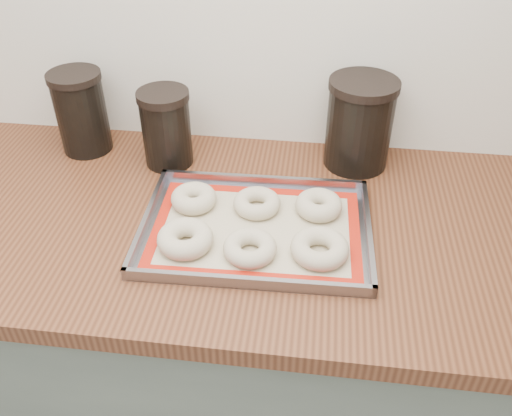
# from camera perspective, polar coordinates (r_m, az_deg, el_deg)

# --- Properties ---
(cabinet) EXTENTS (3.00, 0.65, 0.86)m
(cabinet) POSITION_cam_1_polar(r_m,az_deg,el_deg) (1.48, -2.01, -15.26)
(cabinet) COLOR slate
(cabinet) RESTS_ON floor
(countertop) EXTENTS (3.06, 0.68, 0.04)m
(countertop) POSITION_cam_1_polar(r_m,az_deg,el_deg) (1.15, -2.49, -1.70)
(countertop) COLOR brown
(countertop) RESTS_ON cabinet
(baking_tray) EXTENTS (0.47, 0.34, 0.03)m
(baking_tray) POSITION_cam_1_polar(r_m,az_deg,el_deg) (1.10, -0.00, -2.19)
(baking_tray) COLOR gray
(baking_tray) RESTS_ON countertop
(baking_mat) EXTENTS (0.43, 0.30, 0.00)m
(baking_mat) POSITION_cam_1_polar(r_m,az_deg,el_deg) (1.10, 0.00, -2.27)
(baking_mat) COLOR #C6B793
(baking_mat) RESTS_ON baking_tray
(bagel_front_left) EXTENTS (0.12, 0.12, 0.04)m
(bagel_front_left) POSITION_cam_1_polar(r_m,az_deg,el_deg) (1.06, -7.45, -3.22)
(bagel_front_left) COLOR beige
(bagel_front_left) RESTS_ON baking_mat
(bagel_front_mid) EXTENTS (0.10, 0.10, 0.03)m
(bagel_front_mid) POSITION_cam_1_polar(r_m,az_deg,el_deg) (1.03, -0.64, -4.23)
(bagel_front_mid) COLOR beige
(bagel_front_mid) RESTS_ON baking_mat
(bagel_front_right) EXTENTS (0.14, 0.14, 0.04)m
(bagel_front_right) POSITION_cam_1_polar(r_m,az_deg,el_deg) (1.04, 6.72, -4.24)
(bagel_front_right) COLOR beige
(bagel_front_right) RESTS_ON baking_mat
(bagel_back_left) EXTENTS (0.12, 0.12, 0.04)m
(bagel_back_left) POSITION_cam_1_polar(r_m,az_deg,el_deg) (1.16, -6.57, 1.02)
(bagel_back_left) COLOR beige
(bagel_back_left) RESTS_ON baking_mat
(bagel_back_mid) EXTENTS (0.11, 0.11, 0.03)m
(bagel_back_mid) POSITION_cam_1_polar(r_m,az_deg,el_deg) (1.14, 0.10, 0.52)
(bagel_back_mid) COLOR beige
(bagel_back_mid) RESTS_ON baking_mat
(bagel_back_right) EXTENTS (0.11, 0.11, 0.04)m
(bagel_back_right) POSITION_cam_1_polar(r_m,az_deg,el_deg) (1.14, 6.62, 0.31)
(bagel_back_right) COLOR beige
(bagel_back_right) RESTS_ON baking_mat
(canister_left) EXTENTS (0.13, 0.13, 0.20)m
(canister_left) POSITION_cam_1_polar(r_m,az_deg,el_deg) (1.38, -17.92, 9.60)
(canister_left) COLOR black
(canister_left) RESTS_ON countertop
(canister_mid) EXTENTS (0.12, 0.12, 0.18)m
(canister_mid) POSITION_cam_1_polar(r_m,az_deg,el_deg) (1.28, -9.43, 8.32)
(canister_mid) COLOR black
(canister_mid) RESTS_ON countertop
(canister_right) EXTENTS (0.16, 0.16, 0.21)m
(canister_right) POSITION_cam_1_polar(r_m,az_deg,el_deg) (1.28, 10.83, 8.75)
(canister_right) COLOR black
(canister_right) RESTS_ON countertop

